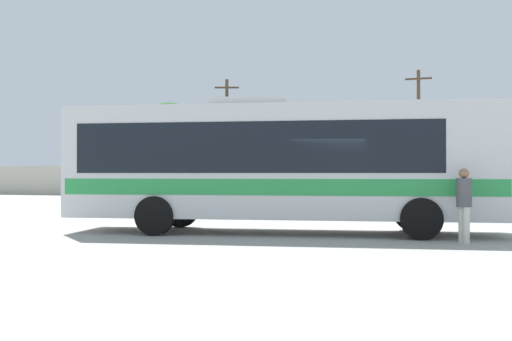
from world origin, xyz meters
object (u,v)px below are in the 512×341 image
(coach_bus_silver_green, at_px, (276,161))
(utility_pole_far, at_px, (419,131))
(parked_car_second_maroon, at_px, (286,187))
(roadside_tree_midleft, at_px, (234,124))
(roadside_tree_left, at_px, (169,133))
(roadside_tree_midright, at_px, (368,136))
(attendant_by_bus_door, at_px, (464,201))
(utility_pole_near, at_px, (227,135))
(parked_car_leftmost_dark_blue, at_px, (203,186))

(coach_bus_silver_green, relative_size, utility_pole_far, 1.36)
(parked_car_second_maroon, bearing_deg, roadside_tree_midleft, 133.55)
(roadside_tree_left, bearing_deg, roadside_tree_midright, -1.75)
(roadside_tree_midright, bearing_deg, roadside_tree_left, 178.25)
(attendant_by_bus_door, bearing_deg, roadside_tree_midleft, 118.40)
(utility_pole_near, xyz_separation_m, roadside_tree_midright, (9.93, 3.85, -0.04))
(roadside_tree_midleft, height_order, roadside_tree_midright, roadside_tree_midleft)
(parked_car_leftmost_dark_blue, xyz_separation_m, roadside_tree_left, (-6.92, 9.96, 4.20))
(attendant_by_bus_door, relative_size, parked_car_second_maroon, 0.40)
(attendant_by_bus_door, distance_m, parked_car_second_maroon, 23.60)
(attendant_by_bus_door, xyz_separation_m, utility_pole_far, (-1.62, 28.16, 3.58))
(coach_bus_silver_green, xyz_separation_m, parked_car_leftmost_dark_blue, (-10.12, 20.50, -1.16))
(coach_bus_silver_green, bearing_deg, attendant_by_bus_door, -13.74)
(roadside_tree_left, distance_m, roadside_tree_midright, 16.55)
(utility_pole_near, distance_m, roadside_tree_midleft, 0.99)
(parked_car_second_maroon, height_order, roadside_tree_midright, roadside_tree_midright)
(utility_pole_near, xyz_separation_m, roadside_tree_left, (-6.60, 4.35, 0.54))
(coach_bus_silver_green, relative_size, roadside_tree_midright, 1.98)
(utility_pole_near, xyz_separation_m, roadside_tree_midleft, (0.61, -0.13, 0.77))
(attendant_by_bus_door, relative_size, roadside_tree_midleft, 0.25)
(coach_bus_silver_green, distance_m, roadside_tree_midleft, 27.97)
(roadside_tree_left, bearing_deg, parked_car_leftmost_dark_blue, -55.21)
(attendant_by_bus_door, xyz_separation_m, roadside_tree_midleft, (-14.68, 27.16, 4.25))
(coach_bus_silver_green, height_order, parked_car_second_maroon, coach_bus_silver_green)
(attendant_by_bus_door, height_order, roadside_tree_midleft, roadside_tree_midleft)
(parked_car_leftmost_dark_blue, distance_m, parked_car_second_maroon, 5.54)
(parked_car_second_maroon, xyz_separation_m, utility_pole_far, (7.81, 6.53, 3.79))
(utility_pole_near, height_order, utility_pole_far, utility_pole_far)
(parked_car_leftmost_dark_blue, height_order, roadside_tree_left, roadside_tree_left)
(attendant_by_bus_door, xyz_separation_m, parked_car_leftmost_dark_blue, (-14.97, 21.68, -0.18))
(parked_car_second_maroon, bearing_deg, attendant_by_bus_door, -66.45)
(parked_car_leftmost_dark_blue, relative_size, roadside_tree_midleft, 0.61)
(utility_pole_far, bearing_deg, parked_car_second_maroon, -140.09)
(parked_car_second_maroon, height_order, roadside_tree_left, roadside_tree_left)
(parked_car_leftmost_dark_blue, height_order, utility_pole_near, utility_pole_near)
(utility_pole_near, height_order, roadside_tree_left, utility_pole_near)
(attendant_by_bus_door, distance_m, utility_pole_near, 31.48)
(roadside_tree_left, bearing_deg, coach_bus_silver_green, -60.77)
(utility_pole_far, bearing_deg, utility_pole_near, -176.35)
(roadside_tree_midright, bearing_deg, roadside_tree_midleft, -156.87)
(coach_bus_silver_green, bearing_deg, utility_pole_far, 83.17)
(coach_bus_silver_green, relative_size, roadside_tree_left, 1.58)
(coach_bus_silver_green, height_order, roadside_tree_midright, roadside_tree_midright)
(utility_pole_near, bearing_deg, parked_car_leftmost_dark_blue, -86.74)
(utility_pole_near, relative_size, utility_pole_far, 0.98)
(roadside_tree_left, bearing_deg, utility_pole_far, -9.75)
(parked_car_leftmost_dark_blue, bearing_deg, roadside_tree_midright, 44.56)
(parked_car_second_maroon, bearing_deg, roadside_tree_midright, 66.85)
(utility_pole_near, bearing_deg, utility_pole_far, 3.65)
(roadside_tree_midright, bearing_deg, parked_car_second_maroon, -113.15)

